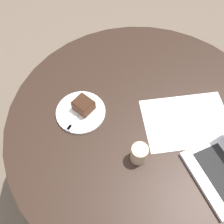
# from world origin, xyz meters

# --- Properties ---
(ground_plane) EXTENTS (12.00, 12.00, 0.00)m
(ground_plane) POSITION_xyz_m (0.00, 0.00, 0.00)
(ground_plane) COLOR #6B5B4C
(dining_table) EXTENTS (1.25, 1.25, 0.72)m
(dining_table) POSITION_xyz_m (0.00, 0.00, 0.57)
(dining_table) COLOR black
(dining_table) RESTS_ON ground_plane
(paper_document) EXTENTS (0.40, 0.30, 0.00)m
(paper_document) POSITION_xyz_m (-0.19, 0.02, 0.72)
(paper_document) COLOR white
(paper_document) RESTS_ON dining_table
(plate) EXTENTS (0.23, 0.23, 0.01)m
(plate) POSITION_xyz_m (0.28, -0.06, 0.72)
(plate) COLOR white
(plate) RESTS_ON dining_table
(cake_slice) EXTENTS (0.11, 0.11, 0.06)m
(cake_slice) POSITION_xyz_m (0.27, -0.08, 0.76)
(cake_slice) COLOR brown
(cake_slice) RESTS_ON plate
(fork) EXTENTS (0.11, 0.16, 0.00)m
(fork) POSITION_xyz_m (0.31, -0.03, 0.73)
(fork) COLOR silver
(fork) RESTS_ON plate
(coffee_glass) EXTENTS (0.07, 0.07, 0.09)m
(coffee_glass) POSITION_xyz_m (0.05, 0.18, 0.76)
(coffee_glass) COLOR #C6AD89
(coffee_glass) RESTS_ON dining_table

